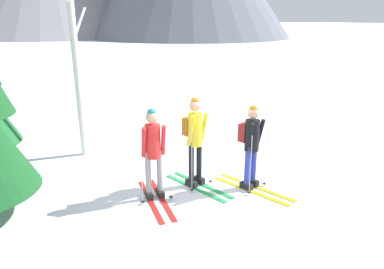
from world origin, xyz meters
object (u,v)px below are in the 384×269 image
Objects in this scene: birch_tree_tall at (76,59)px; skier_in_yellow at (195,136)px; skier_in_black at (251,143)px; skier_in_red at (153,149)px.

skier_in_yellow is at bearing -57.88° from birch_tree_tall.
skier_in_yellow is 1.05× the size of skier_in_black.
skier_in_red is at bearing -74.46° from birch_tree_tall.
skier_in_yellow reaches higher than skier_in_red.
birch_tree_tall is (-2.67, 3.34, 1.39)m from skier_in_black.
birch_tree_tall is at bearing 128.70° from skier_in_black.
skier_in_yellow is (0.92, 0.15, 0.06)m from skier_in_red.
birch_tree_tall is at bearing 105.54° from skier_in_red.
skier_in_black is at bearing -31.41° from skier_in_yellow.
birch_tree_tall reaches higher than skier_in_black.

